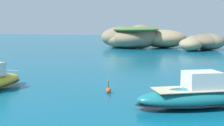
{
  "coord_description": "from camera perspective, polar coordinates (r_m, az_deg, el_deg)",
  "views": [
    {
      "loc": [
        12.84,
        -11.37,
        6.8
      ],
      "look_at": [
        1.07,
        21.95,
        2.3
      ],
      "focal_mm": 46.15,
      "sensor_mm": 36.0,
      "label": 1
    }
  ],
  "objects": [
    {
      "name": "motorboat_teal",
      "position": [
        25.28,
        16.37,
        -6.23
      ],
      "size": [
        10.62,
        7.9,
        3.07
      ],
      "color": "#19727A",
      "rests_on": "ground"
    },
    {
      "name": "channel_buoy",
      "position": [
        29.58,
        -0.69,
        -5.36
      ],
      "size": [
        0.56,
        0.56,
        1.48
      ],
      "color": "#E54C19",
      "rests_on": "ground"
    },
    {
      "name": "islet_small",
      "position": [
        88.13,
        17.65,
        3.96
      ],
      "size": [
        14.79,
        17.07,
        4.74
      ],
      "color": "#84755B",
      "rests_on": "ground"
    },
    {
      "name": "islet_large",
      "position": [
        92.5,
        4.64,
        5.06
      ],
      "size": [
        31.17,
        21.49,
        7.34
      ],
      "color": "#9E8966",
      "rests_on": "ground"
    }
  ]
}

